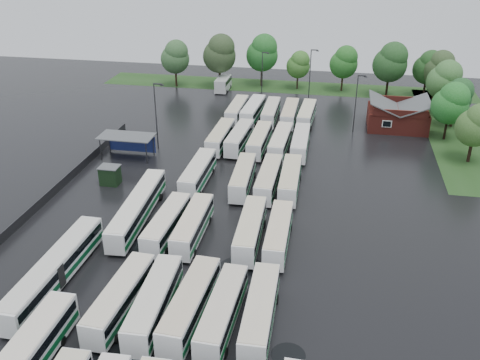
# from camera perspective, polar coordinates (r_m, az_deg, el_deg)

# --- Properties ---
(ground) EXTENTS (160.00, 160.00, 0.00)m
(ground) POSITION_cam_1_polar(r_m,az_deg,el_deg) (60.24, -4.02, -6.90)
(ground) COLOR black
(ground) RESTS_ON ground
(brick_building) EXTENTS (10.07, 8.60, 5.39)m
(brick_building) POSITION_cam_1_polar(r_m,az_deg,el_deg) (97.20, 16.43, 6.41)
(brick_building) COLOR maroon
(brick_building) RESTS_ON ground
(wash_shed) EXTENTS (8.20, 4.20, 3.58)m
(wash_shed) POSITION_cam_1_polar(r_m,az_deg,el_deg) (82.71, -11.90, 4.36)
(wash_shed) COLOR #2D2D30
(wash_shed) RESTS_ON ground
(utility_hut) EXTENTS (2.70, 2.20, 2.62)m
(utility_hut) POSITION_cam_1_polar(r_m,az_deg,el_deg) (75.06, -13.70, 0.51)
(utility_hut) COLOR black
(utility_hut) RESTS_ON ground
(grass_strip_north) EXTENTS (80.00, 10.00, 0.01)m
(grass_strip_north) POSITION_cam_1_polar(r_m,az_deg,el_deg) (118.79, 4.80, 9.89)
(grass_strip_north) COLOR #1F4117
(grass_strip_north) RESTS_ON ground
(grass_strip_east) EXTENTS (10.00, 50.00, 0.01)m
(grass_strip_east) POSITION_cam_1_polar(r_m,az_deg,el_deg) (99.41, 22.03, 4.83)
(grass_strip_east) COLOR #1F4117
(grass_strip_east) RESTS_ON ground
(west_fence) EXTENTS (0.10, 50.00, 1.20)m
(west_fence) POSITION_cam_1_polar(r_m,az_deg,el_deg) (74.35, -19.26, -1.13)
(west_fence) COLOR #2D2D30
(west_fence) RESTS_ON ground
(bus_r1c0) EXTENTS (2.93, 11.26, 3.10)m
(bus_r1c0) POSITION_cam_1_polar(r_m,az_deg,el_deg) (50.87, -12.63, -12.19)
(bus_r1c0) COLOR white
(bus_r1c0) RESTS_ON ground
(bus_r1c1) EXTENTS (2.83, 11.48, 3.17)m
(bus_r1c1) POSITION_cam_1_polar(r_m,az_deg,el_deg) (49.77, -9.13, -12.75)
(bus_r1c1) COLOR white
(bus_r1c1) RESTS_ON ground
(bus_r1c2) EXTENTS (2.98, 11.58, 3.19)m
(bus_r1c2) POSITION_cam_1_polar(r_m,az_deg,el_deg) (49.15, -5.32, -13.05)
(bus_r1c2) COLOR white
(bus_r1c2) RESTS_ON ground
(bus_r1c3) EXTENTS (2.67, 11.05, 3.06)m
(bus_r1c3) POSITION_cam_1_polar(r_m,az_deg,el_deg) (48.33, -1.90, -13.83)
(bus_r1c3) COLOR white
(bus_r1c3) RESTS_ON ground
(bus_r1c4) EXTENTS (2.67, 11.32, 3.14)m
(bus_r1c4) POSITION_cam_1_polar(r_m,az_deg,el_deg) (48.21, 2.15, -13.88)
(bus_r1c4) COLOR white
(bus_r1c4) RESTS_ON ground
(bus_r2c0) EXTENTS (2.73, 11.02, 3.05)m
(bus_r2c0) POSITION_cam_1_polar(r_m,az_deg,el_deg) (61.25, -7.82, -4.66)
(bus_r2c0) COLOR white
(bus_r2c0) RESTS_ON ground
(bus_r2c1) EXTENTS (2.38, 10.99, 3.06)m
(bus_r2c1) POSITION_cam_1_polar(r_m,az_deg,el_deg) (60.65, -5.07, -4.83)
(bus_r2c1) COLOR white
(bus_r2c1) RESTS_ON ground
(bus_r2c3) EXTENTS (2.73, 11.34, 3.14)m
(bus_r2c3) POSITION_cam_1_polar(r_m,az_deg,el_deg) (59.54, 1.09, -5.30)
(bus_r2c3) COLOR white
(bus_r2c3) RESTS_ON ground
(bus_r2c4) EXTENTS (2.50, 10.94, 3.03)m
(bus_r2c4) POSITION_cam_1_polar(r_m,az_deg,el_deg) (59.07, 4.12, -5.71)
(bus_r2c4) COLOR white
(bus_r2c4) RESTS_ON ground
(bus_r3c0) EXTENTS (2.49, 11.42, 3.17)m
(bus_r3c0) POSITION_cam_1_polar(r_m,az_deg,el_deg) (72.77, -4.50, 0.75)
(bus_r3c0) COLOR white
(bus_r3c0) RESTS_ON ground
(bus_r3c2) EXTENTS (2.76, 10.95, 3.02)m
(bus_r3c2) POSITION_cam_1_polar(r_m,az_deg,el_deg) (71.57, 0.31, 0.31)
(bus_r3c2) COLOR white
(bus_r3c2) RESTS_ON ground
(bus_r3c3) EXTENTS (2.44, 11.13, 3.10)m
(bus_r3c3) POSITION_cam_1_polar(r_m,az_deg,el_deg) (71.10, 3.05, 0.13)
(bus_r3c3) COLOR white
(bus_r3c3) RESTS_ON ground
(bus_r3c4) EXTENTS (2.64, 11.27, 3.12)m
(bus_r3c4) POSITION_cam_1_polar(r_m,az_deg,el_deg) (71.09, 5.37, 0.06)
(bus_r3c4) COLOR white
(bus_r3c4) RESTS_ON ground
(bus_r4c0) EXTENTS (2.54, 11.11, 3.08)m
(bus_r4c0) POSITION_cam_1_polar(r_m,az_deg,el_deg) (85.11, -2.10, 4.60)
(bus_r4c0) COLOR white
(bus_r4c0) RESTS_ON ground
(bus_r4c1) EXTENTS (2.88, 11.16, 3.08)m
(bus_r4c1) POSITION_cam_1_polar(r_m,az_deg,el_deg) (84.76, -0.06, 4.53)
(bus_r4c1) COLOR white
(bus_r4c1) RESTS_ON ground
(bus_r4c2) EXTENTS (2.53, 11.02, 3.06)m
(bus_r4c2) POSITION_cam_1_polar(r_m,az_deg,el_deg) (83.86, 2.09, 4.26)
(bus_r4c2) COLOR white
(bus_r4c2) RESTS_ON ground
(bus_r4c3) EXTENTS (2.69, 11.29, 3.13)m
(bus_r4c3) POSITION_cam_1_polar(r_m,az_deg,el_deg) (83.31, 4.34, 4.08)
(bus_r4c3) COLOR white
(bus_r4c3) RESTS_ON ground
(bus_r4c4) EXTENTS (2.49, 11.08, 3.08)m
(bus_r4c4) POSITION_cam_1_polar(r_m,az_deg,el_deg) (83.32, 6.46, 3.97)
(bus_r4c4) COLOR white
(bus_r4c4) RESTS_ON ground
(bus_r5c0) EXTENTS (2.45, 10.92, 3.03)m
(bus_r5c0) POSITION_cam_1_polar(r_m,az_deg,el_deg) (97.76, -0.33, 7.46)
(bus_r5c0) COLOR white
(bus_r5c0) RESTS_ON ground
(bus_r5c1) EXTENTS (2.99, 11.60, 3.20)m
(bus_r5c1) POSITION_cam_1_polar(r_m,az_deg,el_deg) (97.21, 1.39, 7.41)
(bus_r5c1) COLOR white
(bus_r5c1) RESTS_ON ground
(bus_r5c2) EXTENTS (2.44, 10.92, 3.03)m
(bus_r5c2) POSITION_cam_1_polar(r_m,az_deg,el_deg) (96.80, 3.31, 7.23)
(bus_r5c2) COLOR white
(bus_r5c2) RESTS_ON ground
(bus_r5c3) EXTENTS (2.39, 11.05, 3.07)m
(bus_r5c3) POSITION_cam_1_polar(r_m,az_deg,el_deg) (96.16, 5.33, 7.05)
(bus_r5c3) COLOR white
(bus_r5c3) RESTS_ON ground
(bus_r5c4) EXTENTS (2.76, 10.95, 3.02)m
(bus_r5c4) POSITION_cam_1_polar(r_m,az_deg,el_deg) (96.12, 7.13, 6.93)
(bus_r5c4) COLOR white
(bus_r5c4) RESTS_ON ground
(artic_bus_west_b) EXTENTS (3.14, 16.70, 3.08)m
(artic_bus_west_b) POSITION_cam_1_polar(r_m,az_deg,el_deg) (65.05, -10.86, -2.93)
(artic_bus_west_b) COLOR white
(artic_bus_west_b) RESTS_ON ground
(artic_bus_west_c) EXTENTS (2.66, 16.82, 3.11)m
(artic_bus_west_c) POSITION_cam_1_polar(r_m,az_deg,el_deg) (56.18, -19.15, -9.04)
(artic_bus_west_c) COLOR white
(artic_bus_west_c) RESTS_ON ground
(minibus) EXTENTS (2.50, 6.52, 2.84)m
(minibus) POSITION_cam_1_polar(r_m,az_deg,el_deg) (115.09, -1.81, 10.25)
(minibus) COLOR silver
(minibus) RESTS_ON ground
(tree_north_0) EXTENTS (6.15, 6.15, 10.18)m
(tree_north_0) POSITION_cam_1_polar(r_m,az_deg,el_deg) (117.82, -6.89, 12.95)
(tree_north_0) COLOR #322015
(tree_north_0) RESTS_ON ground
(tree_north_1) EXTENTS (7.01, 7.01, 11.61)m
(tree_north_1) POSITION_cam_1_polar(r_m,az_deg,el_deg) (115.92, -2.14, 13.37)
(tree_north_1) COLOR black
(tree_north_1) RESTS_ON ground
(tree_north_2) EXTENTS (6.84, 6.84, 11.32)m
(tree_north_2) POSITION_cam_1_polar(r_m,az_deg,el_deg) (117.45, 2.45, 13.43)
(tree_north_2) COLOR #322419
(tree_north_2) RESTS_ON ground
(tree_north_3) EXTENTS (4.98, 4.98, 8.25)m
(tree_north_3) POSITION_cam_1_polar(r_m,az_deg,el_deg) (116.18, 6.29, 12.17)
(tree_north_3) COLOR #32251A
(tree_north_3) RESTS_ON ground
(tree_north_4) EXTENTS (5.84, 5.84, 9.67)m
(tree_north_4) POSITION_cam_1_polar(r_m,az_deg,el_deg) (115.81, 11.08, 12.27)
(tree_north_4) COLOR #311F14
(tree_north_4) RESTS_ON ground
(tree_north_5) EXTENTS (6.87, 6.87, 11.37)m
(tree_north_5) POSITION_cam_1_polar(r_m,az_deg,el_deg) (113.09, 15.82, 12.03)
(tree_north_5) COLOR black
(tree_north_5) RESTS_ON ground
(tree_north_6) EXTENTS (5.86, 5.86, 9.71)m
(tree_north_6) POSITION_cam_1_polar(r_m,az_deg,el_deg) (115.71, 19.48, 11.29)
(tree_north_6) COLOR black
(tree_north_6) RESTS_ON ground
(tree_east_0) EXTENTS (5.60, 5.57, 9.23)m
(tree_east_0) POSITION_cam_1_polar(r_m,az_deg,el_deg) (85.21, 23.95, 5.40)
(tree_east_0) COLOR black
(tree_east_0) RESTS_ON ground
(tree_east_1) EXTENTS (5.91, 5.91, 9.79)m
(tree_east_1) POSITION_cam_1_polar(r_m,az_deg,el_deg) (92.95, 21.61, 7.65)
(tree_east_1) COLOR black
(tree_east_1) RESTS_ON ground
(tree_east_2) EXTENTS (5.36, 5.32, 8.81)m
(tree_east_2) POSITION_cam_1_polar(r_m,az_deg,el_deg) (99.82, 22.18, 8.34)
(tree_east_2) COLOR black
(tree_east_2) RESTS_ON ground
(tree_east_3) EXTENTS (6.20, 6.20, 10.27)m
(tree_east_3) POSITION_cam_1_polar(r_m,az_deg,el_deg) (105.77, 21.03, 9.98)
(tree_east_3) COLOR black
(tree_east_3) RESTS_ON ground
(tree_east_4) EXTENTS (6.11, 6.11, 10.11)m
(tree_east_4) POSITION_cam_1_polar(r_m,az_deg,el_deg) (114.53, 20.46, 11.14)
(tree_east_4) COLOR #311C11
(tree_east_4) RESTS_ON ground
(lamp_post_ne) EXTENTS (1.53, 0.30, 9.97)m
(lamp_post_ne) POSITION_cam_1_polar(r_m,az_deg,el_deg) (91.99, 12.35, 8.37)
(lamp_post_ne) COLOR #2D2D30
(lamp_post_ne) RESTS_ON ground
(lamp_post_nw) EXTENTS (1.64, 0.32, 10.62)m
(lamp_post_nw) POSITION_cam_1_polar(r_m,az_deg,el_deg) (83.92, -8.89, 7.24)
(lamp_post_nw) COLOR #2D2D30
(lamp_post_nw) RESTS_ON ground
(lamp_post_back_w) EXTENTS (1.45, 0.28, 9.40)m
(lamp_post_back_w) POSITION_cam_1_polar(r_m,az_deg,el_deg) (108.96, 2.44, 11.46)
(lamp_post_back_w) COLOR #2D2D30
(lamp_post_back_w) RESTS_ON ground
(lamp_post_back_e) EXTENTS (1.57, 0.31, 10.21)m
(lamp_post_back_e) POSITION_cam_1_polar(r_m,az_deg,el_deg) (108.32, 7.56, 11.43)
(lamp_post_back_e) COLOR #2D2D30
(lamp_post_back_e) RESTS_ON ground
(puddle_0) EXTENTS (5.57, 5.57, 0.01)m
(puddle_0) POSITION_cam_1_polar(r_m,az_deg,el_deg) (47.47, -12.79, -18.22)
(puddle_0) COLOR black
(puddle_0) RESTS_ON ground
(puddle_2) EXTENTS (8.27, 8.27, 0.01)m
(puddle_2) POSITION_cam_1_polar(r_m,az_deg,el_deg) (62.13, -8.76, -6.05)
(puddle_2) COLOR black
(puddle_2) RESTS_ON ground
(puddle_3) EXTENTS (5.11, 5.11, 0.01)m
(puddle_3) POSITION_cam_1_polar(r_m,az_deg,el_deg) (56.12, 0.13, -9.56)
(puddle_3) COLOR black
(puddle_3) RESTS_ON ground
(puddle_4) EXTENTS (2.93, 2.93, 0.01)m
(puddle_4) POSITION_cam_1_polar(r_m,az_deg,el_deg) (46.99, 5.17, -18.09)
(puddle_4) COLOR black
(puddle_4) RESTS_ON ground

